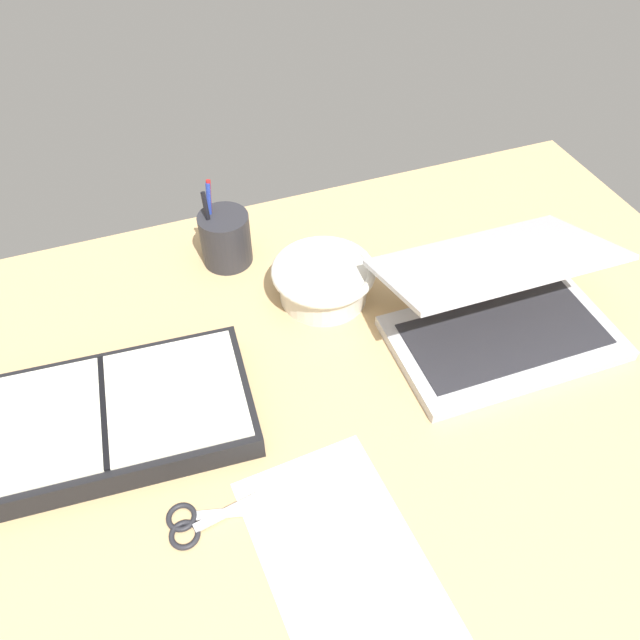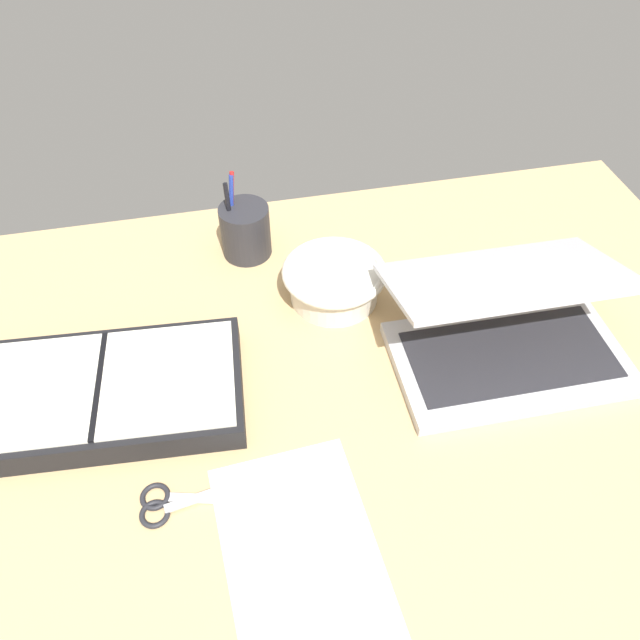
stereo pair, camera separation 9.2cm
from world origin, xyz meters
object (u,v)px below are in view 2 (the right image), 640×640
at_px(pen_cup, 245,230).
at_px(laptop, 507,330).
at_px(scissors, 165,504).
at_px(bowl, 334,281).
at_px(planner, 102,393).

bearing_deg(pen_cup, laptop, -41.83).
bearing_deg(scissors, laptop, 18.99).
bearing_deg(bowl, laptop, -36.92).
height_order(pen_cup, scissors, pen_cup).
distance_m(bowl, scissors, 0.44).
bearing_deg(laptop, bowl, 143.88).
xyz_separation_m(bowl, pen_cup, (-0.13, 0.15, 0.01)).
bearing_deg(planner, pen_cup, 54.21).
relative_size(bowl, planner, 0.42).
distance_m(laptop, bowl, 0.29).
bearing_deg(planner, scissors, -62.47).
xyz_separation_m(planner, scissors, (0.08, -0.18, -0.02)).
distance_m(bowl, planner, 0.40).
height_order(planner, scissors, planner).
distance_m(laptop, scissors, 0.55).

